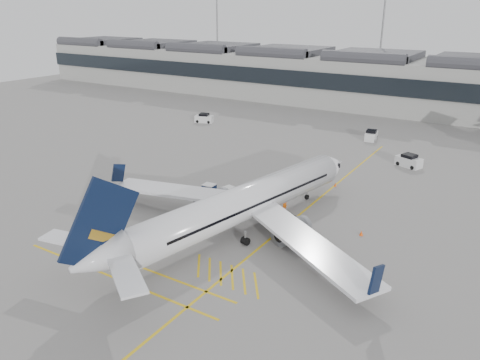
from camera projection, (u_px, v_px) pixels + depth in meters
The scene contains 18 objects.
ground at pixel (186, 220), 51.18m from camera, with size 220.00×220.00×0.00m, color gray.
terminal at pixel (382, 80), 106.18m from camera, with size 200.00×20.45×12.40m.
light_masts at pixel (395, 38), 115.27m from camera, with size 113.00×0.60×25.45m.
apron_markings at pixel (308, 208), 54.15m from camera, with size 0.25×60.00×0.01m, color gold.
airliner_main at pixel (240, 205), 47.57m from camera, with size 34.35×37.89×10.18m.
belt_loader at pixel (286, 222), 49.43m from camera, with size 4.44×1.89×1.77m.
baggage_cart_a at pixel (230, 195), 55.16m from camera, with size 2.11×1.87×1.93m.
baggage_cart_b at pixel (210, 203), 53.25m from camera, with size 1.65×1.37×1.71m.
baggage_cart_c at pixel (233, 201), 53.67m from camera, with size 1.73×1.43×1.80m.
baggage_cart_d at pixel (209, 190), 57.02m from camera, with size 1.60×1.34×1.64m.
ramp_agent_a at pixel (285, 204), 53.16m from camera, with size 0.62×0.40×1.69m, color #DB560B.
ramp_agent_b at pixel (231, 205), 52.75m from camera, with size 0.87×0.68×1.79m, color #FF4F0D.
pushback_tug at pixel (192, 213), 51.41m from camera, with size 2.71×1.94×1.39m.
safety_cone_nose at pixel (335, 185), 60.62m from camera, with size 0.35×0.35×0.48m, color #F24C0A.
safety_cone_engine at pixel (361, 233), 47.58m from camera, with size 0.39×0.39×0.54m, color #F24C0A.
service_van_left at pixel (204, 118), 93.86m from camera, with size 3.93×2.78×1.83m.
service_van_mid at pixel (371, 136), 81.47m from camera, with size 2.18×3.67×1.78m.
service_van_right at pixel (409, 161), 67.95m from camera, with size 4.01×2.98×1.85m.
Camera 1 is at (29.69, -36.22, 21.93)m, focal length 35.00 mm.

